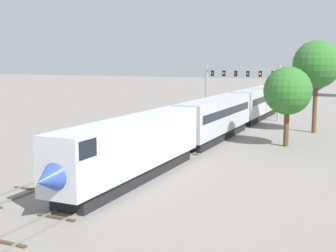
{
  "coord_description": "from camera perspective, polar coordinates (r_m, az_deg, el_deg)",
  "views": [
    {
      "loc": [
        18.38,
        -26.34,
        9.15
      ],
      "look_at": [
        1.0,
        12.0,
        3.0
      ],
      "focal_mm": 48.37,
      "sensor_mm": 36.0,
      "label": 1
    }
  ],
  "objects": [
    {
      "name": "signal_gantry",
      "position": [
        71.27,
        9.26,
        5.8
      ],
      "size": [
        12.1,
        0.49,
        8.36
      ],
      "color": "#999BA0",
      "rests_on": "ground"
    },
    {
      "name": "trackside_tree_mid",
      "position": [
        49.38,
        14.85,
        4.27
      ],
      "size": [
        5.08,
        5.08,
        8.49
      ],
      "color": "brown",
      "rests_on": "ground"
    },
    {
      "name": "passenger_train",
      "position": [
        91.64,
        14.06,
        3.98
      ],
      "size": [
        3.04,
        139.78,
        4.8
      ],
      "color": "silver",
      "rests_on": "ground"
    },
    {
      "name": "ground_plane",
      "position": [
        33.4,
        -10.21,
        -7.72
      ],
      "size": [
        400.0,
        400.0,
        0.0
      ],
      "primitive_type": "plane",
      "color": "gray"
    },
    {
      "name": "track_main",
      "position": [
        88.35,
        13.58,
        2.18
      ],
      "size": [
        2.6,
        200.0,
        0.16
      ],
      "color": "slate",
      "rests_on": "ground"
    },
    {
      "name": "track_near",
      "position": [
        70.45,
        6.08,
        0.86
      ],
      "size": [
        2.6,
        160.0,
        0.16
      ],
      "color": "slate",
      "rests_on": "ground"
    },
    {
      "name": "trackside_tree_left",
      "position": [
        59.8,
        18.24,
        7.35
      ],
      "size": [
        5.96,
        5.96,
        11.61
      ],
      "color": "brown",
      "rests_on": "ground"
    }
  ]
}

